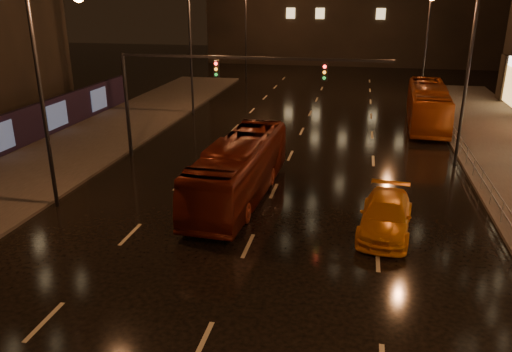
# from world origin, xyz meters

# --- Properties ---
(ground) EXTENTS (140.00, 140.00, 0.00)m
(ground) POSITION_xyz_m (0.00, 20.00, 0.00)
(ground) COLOR black
(ground) RESTS_ON ground
(sidewalk_left) EXTENTS (7.00, 70.00, 0.15)m
(sidewalk_left) POSITION_xyz_m (-13.50, 15.00, 0.07)
(sidewalk_left) COLOR #38332D
(sidewalk_left) RESTS_ON ground
(traffic_signal) EXTENTS (15.31, 0.32, 6.20)m
(traffic_signal) POSITION_xyz_m (-5.06, 20.00, 4.74)
(traffic_signal) COLOR black
(traffic_signal) RESTS_ON ground
(railing_right) EXTENTS (0.05, 56.00, 1.00)m
(railing_right) POSITION_xyz_m (10.20, 18.00, 0.90)
(railing_right) COLOR #99999E
(railing_right) RESTS_ON sidewalk_right
(bus_red) EXTENTS (2.97, 10.57, 2.91)m
(bus_red) POSITION_xyz_m (-1.50, 14.88, 1.46)
(bus_red) COLOR #54160C
(bus_red) RESTS_ON ground
(bus_curb) EXTENTS (3.19, 11.22, 3.09)m
(bus_curb) POSITION_xyz_m (9.00, 31.67, 1.55)
(bus_curb) COLOR #8D380E
(bus_curb) RESTS_ON ground
(taxi_far) EXTENTS (2.56, 5.17, 1.45)m
(taxi_far) POSITION_xyz_m (5.32, 12.42, 0.72)
(taxi_far) COLOR orange
(taxi_far) RESTS_ON ground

